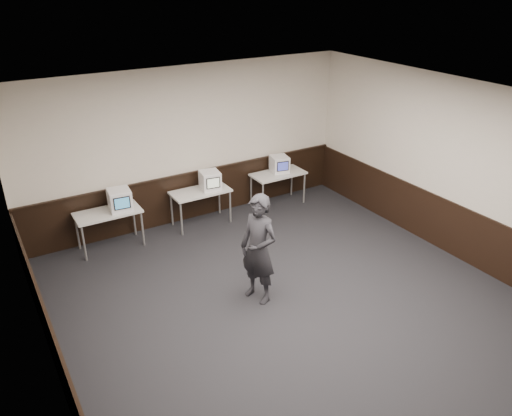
{
  "coord_description": "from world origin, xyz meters",
  "views": [
    {
      "loc": [
        -3.82,
        -4.96,
        4.82
      ],
      "look_at": [
        0.12,
        1.6,
        1.15
      ],
      "focal_mm": 35.0,
      "sensor_mm": 36.0,
      "label": 1
    }
  ],
  "objects_px": {
    "desk_right": "(278,176)",
    "emac_left": "(120,200)",
    "desk_center": "(200,194)",
    "emac_right": "(280,164)",
    "desk_left": "(108,215)",
    "person": "(259,249)",
    "emac_center": "(210,180)"
  },
  "relations": [
    {
      "from": "desk_center",
      "to": "desk_right",
      "type": "xyz_separation_m",
      "value": [
        1.9,
        0.0,
        0.0
      ]
    },
    {
      "from": "desk_right",
      "to": "emac_left",
      "type": "xyz_separation_m",
      "value": [
        -3.55,
        -0.04,
        0.27
      ]
    },
    {
      "from": "desk_center",
      "to": "emac_center",
      "type": "xyz_separation_m",
      "value": [
        0.22,
        -0.03,
        0.26
      ]
    },
    {
      "from": "emac_center",
      "to": "emac_right",
      "type": "relative_size",
      "value": 1.02
    },
    {
      "from": "desk_center",
      "to": "desk_right",
      "type": "height_order",
      "value": "same"
    },
    {
      "from": "desk_center",
      "to": "emac_left",
      "type": "bearing_deg",
      "value": -178.79
    },
    {
      "from": "emac_center",
      "to": "person",
      "type": "xyz_separation_m",
      "value": [
        -0.56,
        -2.83,
        -0.04
      ]
    },
    {
      "from": "desk_right",
      "to": "person",
      "type": "height_order",
      "value": "person"
    },
    {
      "from": "desk_right",
      "to": "person",
      "type": "xyz_separation_m",
      "value": [
        -2.24,
        -2.85,
        0.23
      ]
    },
    {
      "from": "desk_center",
      "to": "person",
      "type": "xyz_separation_m",
      "value": [
        -0.34,
        -2.85,
        0.23
      ]
    },
    {
      "from": "emac_left",
      "to": "person",
      "type": "bearing_deg",
      "value": -59.45
    },
    {
      "from": "desk_left",
      "to": "desk_right",
      "type": "height_order",
      "value": "same"
    },
    {
      "from": "desk_center",
      "to": "emac_right",
      "type": "height_order",
      "value": "emac_right"
    },
    {
      "from": "desk_left",
      "to": "person",
      "type": "height_order",
      "value": "person"
    },
    {
      "from": "emac_right",
      "to": "person",
      "type": "bearing_deg",
      "value": -117.24
    },
    {
      "from": "emac_left",
      "to": "emac_right",
      "type": "relative_size",
      "value": 1.05
    },
    {
      "from": "desk_center",
      "to": "desk_right",
      "type": "bearing_deg",
      "value": 0.0
    },
    {
      "from": "desk_right",
      "to": "emac_left",
      "type": "distance_m",
      "value": 3.57
    },
    {
      "from": "emac_center",
      "to": "emac_right",
      "type": "xyz_separation_m",
      "value": [
        1.74,
        0.07,
        -0.01
      ]
    },
    {
      "from": "desk_center",
      "to": "emac_right",
      "type": "distance_m",
      "value": 1.98
    },
    {
      "from": "emac_left",
      "to": "emac_right",
      "type": "xyz_separation_m",
      "value": [
        3.62,
        0.08,
        -0.02
      ]
    },
    {
      "from": "desk_left",
      "to": "emac_center",
      "type": "distance_m",
      "value": 2.14
    },
    {
      "from": "emac_right",
      "to": "person",
      "type": "height_order",
      "value": "person"
    },
    {
      "from": "desk_center",
      "to": "emac_left",
      "type": "relative_size",
      "value": 2.56
    },
    {
      "from": "emac_left",
      "to": "person",
      "type": "height_order",
      "value": "person"
    },
    {
      "from": "emac_right",
      "to": "emac_center",
      "type": "bearing_deg",
      "value": -166.41
    },
    {
      "from": "desk_left",
      "to": "desk_center",
      "type": "distance_m",
      "value": 1.9
    },
    {
      "from": "desk_center",
      "to": "emac_center",
      "type": "height_order",
      "value": "emac_center"
    },
    {
      "from": "emac_center",
      "to": "desk_center",
      "type": "bearing_deg",
      "value": -178.98
    },
    {
      "from": "desk_center",
      "to": "emac_center",
      "type": "bearing_deg",
      "value": -7.11
    },
    {
      "from": "desk_left",
      "to": "person",
      "type": "bearing_deg",
      "value": -61.33
    },
    {
      "from": "desk_left",
      "to": "person",
      "type": "distance_m",
      "value": 3.26
    }
  ]
}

